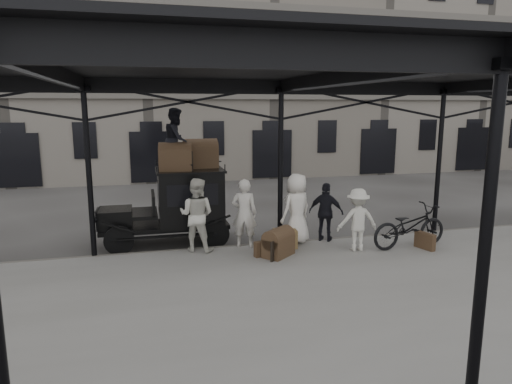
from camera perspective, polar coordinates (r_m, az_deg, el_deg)
ground at (r=11.30m, az=5.99°, el=-9.79°), size 120.00×120.00×0.00m
platform at (r=9.56m, az=10.19°, el=-13.33°), size 28.00×8.00×0.15m
canopy at (r=9.03m, az=10.41°, el=14.71°), size 22.50×9.00×4.74m
building_frontage at (r=28.35m, az=-6.77°, el=16.74°), size 64.00×8.00×14.00m
taxi at (r=13.32m, az=-9.57°, el=-1.34°), size 3.65×1.55×2.18m
porter_left at (r=12.35m, az=-1.48°, el=-2.67°), size 0.79×0.63×1.88m
porter_midleft at (r=12.14m, az=-7.44°, el=-2.83°), size 1.18×1.08×1.95m
porter_centre at (r=12.74m, az=5.10°, el=-2.09°), size 1.14×0.98×1.97m
porter_official at (r=13.08m, az=8.74°, el=-2.50°), size 1.04×0.90×1.68m
porter_right at (r=12.37m, az=12.57°, el=-3.41°), size 1.14×0.73×1.67m
bicycle at (r=13.05m, az=18.63°, el=-4.09°), size 2.33×1.02×1.18m
porter_roof at (r=12.97m, az=-9.92°, el=6.53°), size 0.86×0.98×1.72m
steamer_trunk_roof_near at (r=12.87m, az=-10.02°, el=4.11°), size 0.96×0.66×0.66m
steamer_trunk_roof_far at (r=13.38m, az=-6.95°, el=4.53°), size 1.00×0.66×0.70m
steamer_trunk_platform at (r=11.78m, az=2.82°, el=-6.54°), size 0.97×0.93×0.61m
wicker_hamper at (r=12.49m, az=3.66°, el=-5.82°), size 0.63×0.49×0.50m
suitcase_upright at (r=13.16m, az=20.36°, el=-5.73°), size 0.31×0.62×0.45m
suitcase_flat at (r=11.80m, az=1.16°, el=-7.03°), size 0.62×0.29×0.40m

